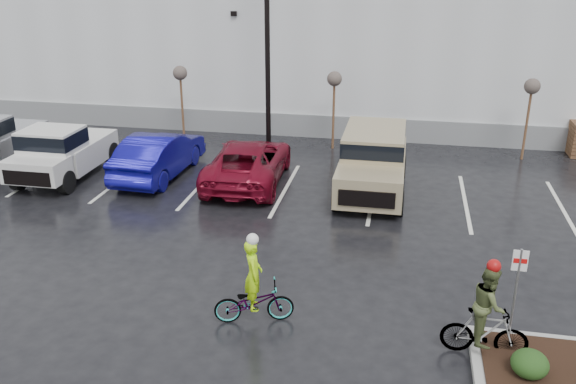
% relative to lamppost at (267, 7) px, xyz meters
% --- Properties ---
extents(ground, '(120.00, 120.00, 0.00)m').
position_rel_lamppost_xyz_m(ground, '(4.00, -12.00, -5.69)').
color(ground, black).
rests_on(ground, ground).
extents(warehouse, '(60.50, 15.50, 7.20)m').
position_rel_lamppost_xyz_m(warehouse, '(4.00, 9.99, -2.04)').
color(warehouse, silver).
rests_on(warehouse, ground).
extents(wooded_ridge, '(80.00, 25.00, 6.00)m').
position_rel_lamppost_xyz_m(wooded_ridge, '(4.00, 33.00, -2.69)').
color(wooded_ridge, '#24401B').
rests_on(wooded_ridge, ground).
extents(lamppost, '(0.50, 1.00, 9.22)m').
position_rel_lamppost_xyz_m(lamppost, '(0.00, 0.00, 0.00)').
color(lamppost, black).
rests_on(lamppost, ground).
extents(sapling_west, '(0.60, 0.60, 3.20)m').
position_rel_lamppost_xyz_m(sapling_west, '(-4.00, 1.00, -2.96)').
color(sapling_west, '#46291C').
rests_on(sapling_west, ground).
extents(sapling_mid, '(0.60, 0.60, 3.20)m').
position_rel_lamppost_xyz_m(sapling_mid, '(2.50, 1.00, -2.96)').
color(sapling_mid, '#46291C').
rests_on(sapling_mid, ground).
extents(sapling_east, '(0.60, 0.60, 3.20)m').
position_rel_lamppost_xyz_m(sapling_east, '(10.00, 1.00, -2.96)').
color(sapling_east, '#46291C').
rests_on(sapling_east, ground).
extents(shrub_a, '(0.70, 0.70, 0.52)m').
position_rel_lamppost_xyz_m(shrub_a, '(8.00, -13.00, -5.27)').
color(shrub_a, black).
rests_on(shrub_a, curb_island).
extents(fire_lane_sign, '(0.30, 0.05, 2.20)m').
position_rel_lamppost_xyz_m(fire_lane_sign, '(7.80, -11.80, -4.28)').
color(fire_lane_sign, gray).
rests_on(fire_lane_sign, ground).
extents(pickup_white, '(2.10, 5.20, 1.96)m').
position_rel_lamppost_xyz_m(pickup_white, '(-6.57, -3.98, -4.71)').
color(pickup_white, silver).
rests_on(pickup_white, ground).
extents(car_blue, '(1.91, 4.95, 1.61)m').
position_rel_lamppost_xyz_m(car_blue, '(-3.26, -3.50, -4.88)').
color(car_blue, '#0E0B7D').
rests_on(car_blue, ground).
extents(car_red, '(2.74, 5.48, 1.49)m').
position_rel_lamppost_xyz_m(car_red, '(0.07, -3.52, -4.94)').
color(car_red, maroon).
rests_on(car_red, ground).
extents(suv_tan, '(2.20, 5.10, 2.06)m').
position_rel_lamppost_xyz_m(suv_tan, '(4.42, -3.68, -4.66)').
color(suv_tan, '#9B8B69').
rests_on(suv_tan, ground).
extents(cyclist_hivis, '(1.86, 1.09, 2.13)m').
position_rel_lamppost_xyz_m(cyclist_hivis, '(2.40, -11.99, -5.02)').
color(cyclist_hivis, '#3F3F44').
rests_on(cyclist_hivis, ground).
extents(cyclist_olive, '(1.67, 0.80, 2.16)m').
position_rel_lamppost_xyz_m(cyclist_olive, '(7.24, -12.27, -4.89)').
color(cyclist_olive, '#3F3F44').
rests_on(cyclist_olive, ground).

